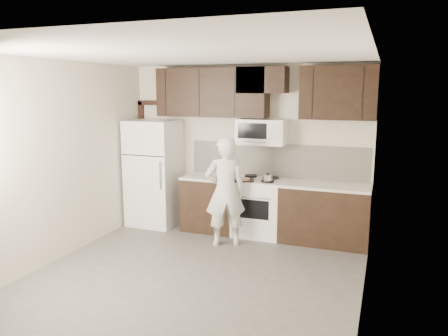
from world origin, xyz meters
The scene contains 14 objects.
floor centered at (0.00, 0.00, 0.00)m, with size 4.50×4.50×0.00m, color #4F4C4A.
back_wall centered at (0.00, 2.25, 1.35)m, with size 4.00×4.00×0.00m, color beige.
ceiling centered at (0.00, 0.00, 2.70)m, with size 4.50×4.50×0.00m, color white.
counter_run centered at (0.60, 1.94, 0.46)m, with size 2.95×0.64×0.91m.
stove centered at (0.30, 1.94, 0.46)m, with size 0.76×0.66×0.94m.
backsplash centered at (0.50, 2.24, 1.18)m, with size 2.90×0.02×0.54m, color beige.
upper_cabinets centered at (0.21, 2.08, 2.28)m, with size 3.48×0.35×0.78m.
microwave centered at (0.30, 2.06, 1.65)m, with size 0.76×0.42×0.40m.
refrigerator centered at (-1.55, 1.89, 0.90)m, with size 0.80×0.76×1.80m.
door_trim centered at (-1.92, 2.21, 1.25)m, with size 0.50×0.08×2.12m.
saucepan centered at (0.48, 1.79, 0.97)m, with size 0.26×0.15×0.15m.
baking_tray centered at (0.09, 1.75, 0.92)m, with size 0.36×0.27×0.02m, color black.
pizza centered at (0.09, 1.75, 0.94)m, with size 0.24×0.24×0.02m, color #D2BD8D.
person centered at (-0.04, 1.32, 0.82)m, with size 0.60×0.39×1.64m, color white.
Camera 1 is at (2.14, -4.57, 2.30)m, focal length 35.00 mm.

